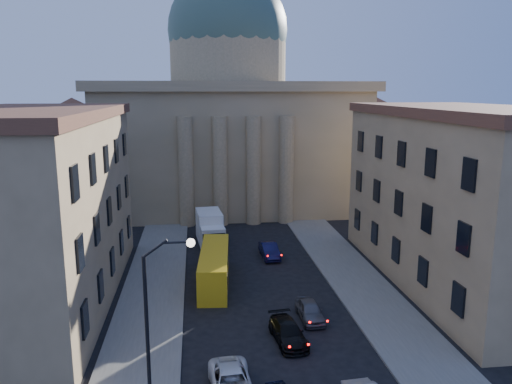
% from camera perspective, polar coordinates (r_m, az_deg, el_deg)
% --- Properties ---
extents(sidewalk_left, '(5.00, 60.00, 0.15)m').
position_cam_1_polar(sidewalk_left, '(37.46, -12.24, -13.82)').
color(sidewalk_left, '#605D57').
rests_on(sidewalk_left, ground).
extents(sidewalk_right, '(5.00, 60.00, 0.15)m').
position_cam_1_polar(sidewalk_right, '(39.60, 13.71, -12.44)').
color(sidewalk_right, '#605D57').
rests_on(sidewalk_right, ground).
extents(church, '(68.02, 28.76, 36.60)m').
position_cam_1_polar(church, '(71.48, -3.10, 8.27)').
color(church, '#827250').
rests_on(church, ground).
extents(building_left, '(11.60, 26.60, 14.70)m').
position_cam_1_polar(building_left, '(40.54, -24.24, -1.63)').
color(building_left, tan).
rests_on(building_left, ground).
extents(building_right, '(11.60, 26.60, 14.70)m').
position_cam_1_polar(building_right, '(44.43, 22.65, -0.42)').
color(building_right, tan).
rests_on(building_right, ground).
extents(street_lamp, '(2.62, 0.44, 8.83)m').
position_cam_1_polar(street_lamp, '(26.10, -11.27, -12.82)').
color(street_lamp, black).
rests_on(street_lamp, ground).
extents(car_left_mid, '(2.48, 4.92, 1.33)m').
position_cam_1_polar(car_left_mid, '(28.47, -2.82, -20.96)').
color(car_left_mid, white).
rests_on(car_left_mid, ground).
extents(car_right_mid, '(2.29, 4.61, 1.29)m').
position_cam_1_polar(car_right_mid, '(33.46, 3.69, -15.71)').
color(car_right_mid, black).
rests_on(car_right_mid, ground).
extents(car_right_far, '(1.65, 3.91, 1.32)m').
position_cam_1_polar(car_right_far, '(36.47, 6.18, -13.32)').
color(car_right_far, '#4F5055').
rests_on(car_right_far, ground).
extents(car_right_distant, '(1.70, 4.37, 1.42)m').
position_cam_1_polar(car_right_distant, '(48.75, 1.53, -6.68)').
color(car_right_distant, black).
rests_on(car_right_distant, ground).
extents(city_bus, '(3.07, 10.12, 2.81)m').
position_cam_1_polar(city_bus, '(42.41, -4.78, -8.40)').
color(city_bus, gold).
rests_on(city_bus, ground).
extents(box_truck, '(2.96, 6.38, 3.40)m').
position_cam_1_polar(box_truck, '(52.58, -5.26, -4.33)').
color(box_truck, silver).
rests_on(box_truck, ground).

